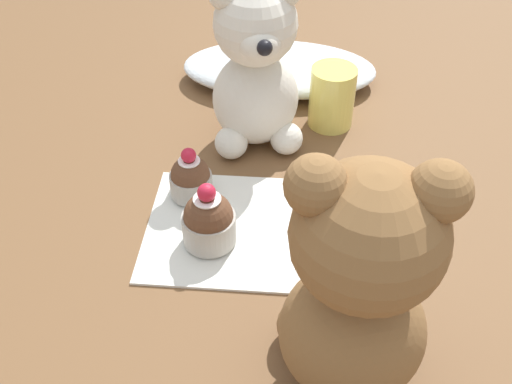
{
  "coord_description": "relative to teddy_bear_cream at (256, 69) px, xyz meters",
  "views": [
    {
      "loc": [
        0.04,
        -0.46,
        0.46
      ],
      "look_at": [
        0.0,
        0.0,
        0.06
      ],
      "focal_mm": 42.0,
      "sensor_mm": 36.0,
      "label": 1
    }
  ],
  "objects": [
    {
      "name": "teddy_bear_cream",
      "position": [
        0.0,
        0.0,
        0.0
      ],
      "size": [
        0.12,
        0.12,
        0.21
      ],
      "rotation": [
        0.0,
        0.0,
        0.21
      ],
      "color": "silver",
      "rests_on": "ground_plane"
    },
    {
      "name": "cupcake_near_cream_bear",
      "position": [
        -0.06,
        -0.12,
        -0.07
      ],
      "size": [
        0.05,
        0.05,
        0.06
      ],
      "color": "#B2ADA3",
      "rests_on": "knitted_placemat"
    },
    {
      "name": "ground_plane",
      "position": [
        0.01,
        -0.16,
        -0.1
      ],
      "size": [
        4.0,
        4.0,
        0.0
      ],
      "primitive_type": "plane",
      "color": "brown"
    },
    {
      "name": "juice_glass",
      "position": [
        0.1,
        0.04,
        -0.06
      ],
      "size": [
        0.06,
        0.06,
        0.08
      ],
      "primitive_type": "cylinder",
      "color": "#EADB66",
      "rests_on": "ground_plane"
    },
    {
      "name": "cupcake_near_tan_bear",
      "position": [
        -0.03,
        -0.19,
        -0.07
      ],
      "size": [
        0.06,
        0.06,
        0.08
      ],
      "color": "#B2ADA3",
      "rests_on": "knitted_placemat"
    },
    {
      "name": "teddy_bear_tan",
      "position": [
        0.1,
        -0.33,
        0.01
      ],
      "size": [
        0.12,
        0.13,
        0.24
      ],
      "rotation": [
        0.0,
        0.0,
        3.15
      ],
      "color": "olive",
      "rests_on": "ground_plane"
    },
    {
      "name": "tulle_cloth",
      "position": [
        0.02,
        0.15,
        -0.08
      ],
      "size": [
        0.28,
        0.15,
        0.04
      ],
      "primitive_type": "ellipsoid",
      "color": "white",
      "rests_on": "ground_plane"
    },
    {
      "name": "knitted_placemat",
      "position": [
        0.01,
        -0.16,
        -0.1
      ],
      "size": [
        0.24,
        0.17,
        0.01
      ],
      "primitive_type": "cube",
      "color": "silver",
      "rests_on": "ground_plane"
    }
  ]
}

